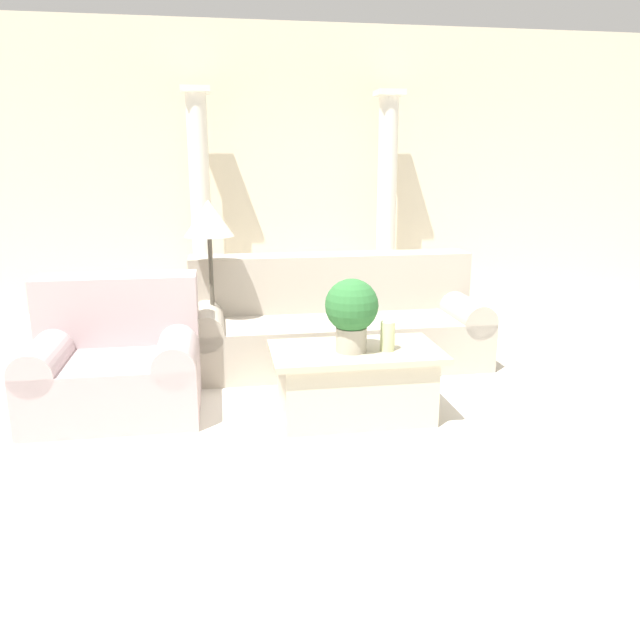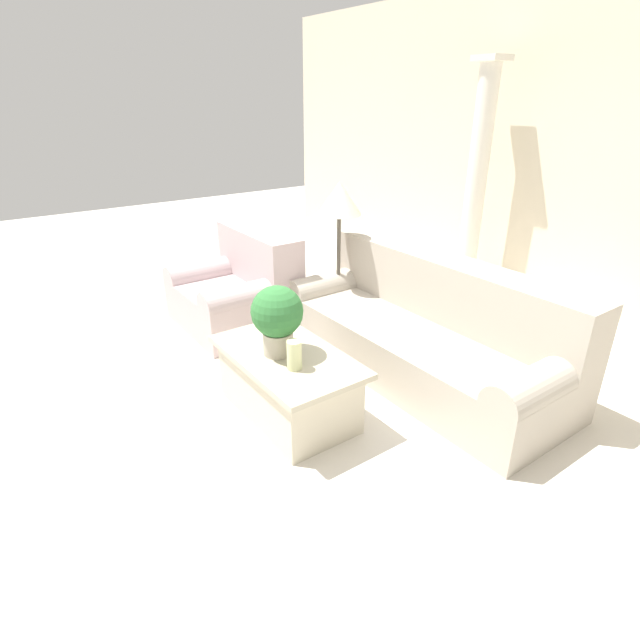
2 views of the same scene
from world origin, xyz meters
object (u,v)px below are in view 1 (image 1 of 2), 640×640
Objects in this scene: coffee_table at (355,382)px; floor_lamp at (209,227)px; sofa_long at (336,321)px; potted_plant at (352,310)px; loveseat at (117,358)px.

coffee_table is 0.81× the size of floor_lamp.
coffee_table is at bearing -94.62° from sofa_long.
coffee_table is 1.77m from floor_lamp.
sofa_long is 1.34m from floor_lamp.
sofa_long reaches higher than coffee_table.
coffee_table is 2.35× the size of potted_plant.
floor_lamp reaches higher than loveseat.
sofa_long is at bearing 4.85° from floor_lamp.
potted_plant is (1.57, -0.50, 0.40)m from loveseat.
loveseat is at bearing 162.52° from potted_plant.
sofa_long is 5.12× the size of potted_plant.
potted_plant reaches higher than loveseat.
loveseat is 1.28m from floor_lamp.
floor_lamp is at bearing 129.13° from coffee_table.
floor_lamp is (-0.91, 1.20, 0.43)m from potted_plant.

